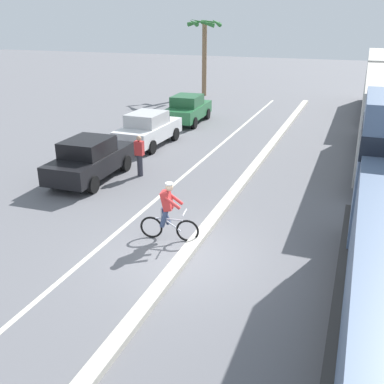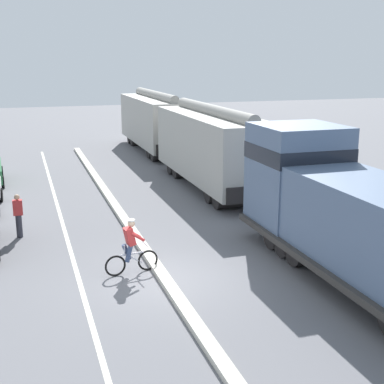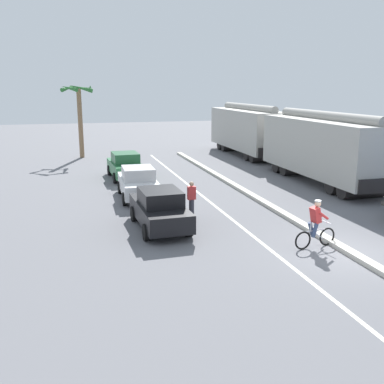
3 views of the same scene
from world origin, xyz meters
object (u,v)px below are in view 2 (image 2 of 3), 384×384
locomotive (356,222)px  hopper_car_lead (212,147)px  cyclist (131,248)px  pedestrian_by_cars (18,215)px  hopper_car_middle (156,121)px

locomotive → hopper_car_lead: (0.00, 12.16, 0.28)m
hopper_car_lead → cyclist: (-6.13, -9.63, -1.26)m
hopper_car_lead → cyclist: bearing=-122.5°
locomotive → hopper_car_lead: bearing=90.0°
locomotive → pedestrian_by_cars: locomotive is taller
cyclist → pedestrian_by_cars: bearing=124.9°
locomotive → cyclist: bearing=157.6°
hopper_car_lead → locomotive: bearing=-90.0°
cyclist → pedestrian_by_cars: 5.62m
hopper_car_middle → pedestrian_by_cars: size_ratio=6.54×
locomotive → hopper_car_lead: size_ratio=1.10×
hopper_car_middle → hopper_car_lead: bearing=-90.0°
locomotive → cyclist: 6.70m
hopper_car_middle → cyclist: bearing=-106.1°
locomotive → hopper_car_middle: locomotive is taller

